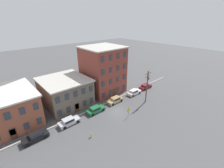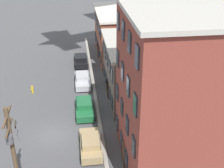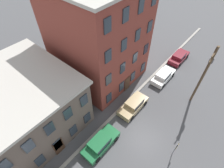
{
  "view_description": "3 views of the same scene",
  "coord_description": "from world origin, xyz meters",
  "px_view_note": "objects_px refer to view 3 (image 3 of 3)",
  "views": [
    {
      "loc": [
        -20.24,
        -21.25,
        20.03
      ],
      "look_at": [
        0.94,
        2.59,
        5.95
      ],
      "focal_mm": 24.0,
      "sensor_mm": 36.0,
      "label": 1
    },
    {
      "loc": [
        24.77,
        2.43,
        17.86
      ],
      "look_at": [
        1.04,
        5.46,
        5.68
      ],
      "focal_mm": 50.0,
      "sensor_mm": 36.0,
      "label": 2
    },
    {
      "loc": [
        -9.1,
        -3.11,
        18.41
      ],
      "look_at": [
        -1.08,
        3.69,
        7.3
      ],
      "focal_mm": 28.0,
      "sensor_mm": 36.0,
      "label": 3
    }
  ],
  "objects_px": {
    "car_tan": "(134,105)",
    "caution_sign": "(176,147)",
    "car_white": "(163,76)",
    "car_green": "(100,143)",
    "utility_pole": "(204,74)",
    "car_maroon": "(179,57)"
  },
  "relations": [
    {
      "from": "car_green",
      "to": "car_tan",
      "type": "relative_size",
      "value": 1.0
    },
    {
      "from": "caution_sign",
      "to": "car_green",
      "type": "bearing_deg",
      "value": 123.72
    },
    {
      "from": "car_green",
      "to": "car_white",
      "type": "xyz_separation_m",
      "value": [
        13.42,
        -0.04,
        0.0
      ]
    },
    {
      "from": "car_tan",
      "to": "caution_sign",
      "type": "relative_size",
      "value": 1.84
    },
    {
      "from": "car_tan",
      "to": "caution_sign",
      "type": "height_order",
      "value": "caution_sign"
    },
    {
      "from": "car_tan",
      "to": "car_white",
      "type": "xyz_separation_m",
      "value": [
        7.05,
        -0.28,
        0.0
      ]
    },
    {
      "from": "car_maroon",
      "to": "car_green",
      "type": "bearing_deg",
      "value": -179.38
    },
    {
      "from": "caution_sign",
      "to": "car_maroon",
      "type": "bearing_deg",
      "value": 23.81
    },
    {
      "from": "car_maroon",
      "to": "caution_sign",
      "type": "bearing_deg",
      "value": -156.19
    },
    {
      "from": "car_green",
      "to": "car_white",
      "type": "relative_size",
      "value": 1.0
    },
    {
      "from": "caution_sign",
      "to": "car_white",
      "type": "bearing_deg",
      "value": 34.46
    },
    {
      "from": "car_white",
      "to": "car_green",
      "type": "bearing_deg",
      "value": 179.82
    },
    {
      "from": "car_green",
      "to": "car_maroon",
      "type": "bearing_deg",
      "value": 0.62
    },
    {
      "from": "car_tan",
      "to": "utility_pole",
      "type": "bearing_deg",
      "value": -39.88
    },
    {
      "from": "car_maroon",
      "to": "car_white",
      "type": "bearing_deg",
      "value": -177.5
    },
    {
      "from": "car_tan",
      "to": "car_maroon",
      "type": "distance_m",
      "value": 12.71
    },
    {
      "from": "car_green",
      "to": "car_white",
      "type": "distance_m",
      "value": 13.42
    },
    {
      "from": "caution_sign",
      "to": "car_tan",
      "type": "bearing_deg",
      "value": 72.07
    },
    {
      "from": "caution_sign",
      "to": "utility_pole",
      "type": "xyz_separation_m",
      "value": [
        8.21,
        1.51,
        3.18
      ]
    },
    {
      "from": "car_tan",
      "to": "car_maroon",
      "type": "height_order",
      "value": "same"
    },
    {
      "from": "caution_sign",
      "to": "utility_pole",
      "type": "bearing_deg",
      "value": 10.39
    },
    {
      "from": "car_tan",
      "to": "utility_pole",
      "type": "height_order",
      "value": "utility_pole"
    }
  ]
}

